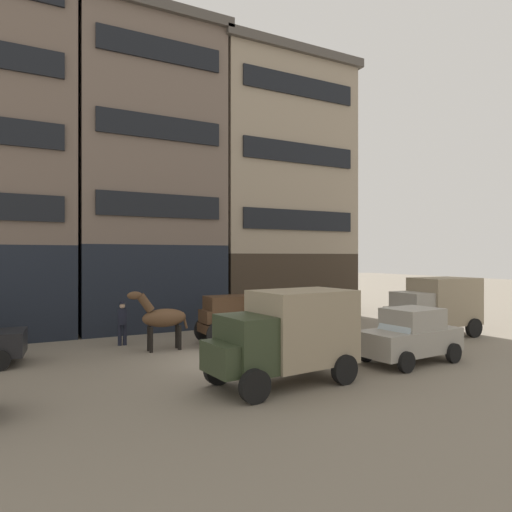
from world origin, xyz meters
TOP-DOWN VIEW (x-y plane):
  - ground_plane at (0.00, 0.00)m, footprint 120.00×120.00m
  - building_center_left at (-0.77, 9.76)m, footprint 7.44×7.06m
  - building_center_right at (6.99, 9.76)m, footprint 8.77×7.06m
  - cargo_wagon at (1.17, 2.65)m, footprint 2.90×1.51m
  - draft_horse at (-1.78, 2.65)m, footprint 2.34×0.60m
  - delivery_truck_near at (10.01, -0.02)m, footprint 4.43×2.32m
  - delivery_truck_far at (0.15, -3.30)m, footprint 4.49×2.47m
  - sedan_light at (5.21, -3.08)m, footprint 3.81×2.09m
  - pedestrian_officer at (-2.93, 4.37)m, footprint 0.49×0.49m
  - fire_hydrant_curbside at (8.19, 5.41)m, footprint 0.24×0.24m

SIDE VIEW (x-z plane):
  - ground_plane at x=0.00m, z-range 0.00..0.00m
  - fire_hydrant_curbside at x=8.19m, z-range 0.01..0.84m
  - sedan_light at x=5.21m, z-range 0.00..1.83m
  - pedestrian_officer at x=-2.93m, z-range 0.08..1.88m
  - cargo_wagon at x=1.17m, z-range 0.16..2.14m
  - draft_horse at x=-1.78m, z-range 0.12..2.42m
  - delivery_truck_near at x=10.01m, z-range 0.11..2.73m
  - delivery_truck_far at x=0.15m, z-range 0.11..2.73m
  - building_center_right at x=6.99m, z-range 0.04..15.34m
  - building_center_left at x=-0.77m, z-range 0.04..15.67m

